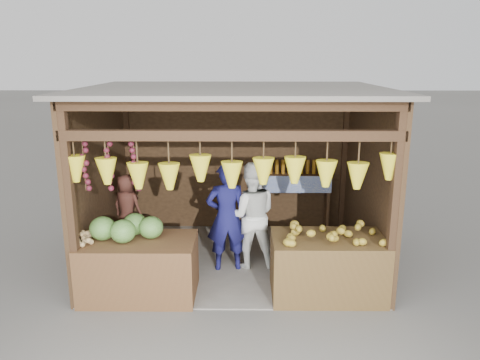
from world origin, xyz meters
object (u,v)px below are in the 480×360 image
Objects in this scene: counter_left at (139,268)px; counter_right at (327,267)px; man_standing at (227,217)px; woman_standing at (251,215)px; vendor_seated at (127,207)px.

counter_right is at bearing 0.85° from counter_left.
man_standing reaches higher than counter_left.
counter_left is 0.90× the size of man_standing.
woman_standing reaches higher than vendor_seated.
counter_left is 2.47m from counter_right.
woman_standing is 1.99m from vendor_seated.
man_standing is (-1.35, 0.76, 0.41)m from counter_right.
vendor_seated is (-2.93, 1.32, 0.39)m from counter_right.
counter_right is 1.61m from man_standing.
counter_left is 1.80m from woman_standing.
man_standing is 1.01× the size of woman_standing.
man_standing reaches higher than counter_right.
counter_left is 1.01× the size of counter_right.
man_standing is at bearing 35.61° from counter_left.
vendor_seated is at bearing -12.96° from woman_standing.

